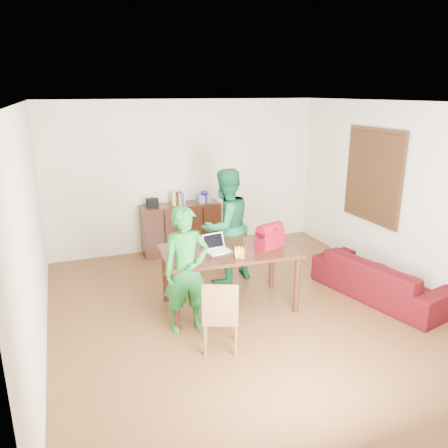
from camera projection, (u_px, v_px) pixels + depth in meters
name	position (u px, v px, depth m)	size (l,w,h in m)	color
room	(245.00, 215.00, 5.59)	(5.20, 5.70, 2.90)	#412410
table	(229.00, 257.00, 5.78)	(1.82, 1.10, 0.82)	black
chair	(221.00, 329.00, 4.93)	(0.50, 0.49, 0.87)	brown
person_near	(186.00, 270.00, 5.20)	(0.57, 0.37, 1.56)	#166422
person_far	(226.00, 226.00, 6.55)	(0.85, 0.67, 1.76)	#135930
laptop	(219.00, 249.00, 5.65)	(0.34, 0.26, 0.21)	white
bananas	(239.00, 256.00, 5.43)	(0.17, 0.11, 0.06)	gold
bottle	(243.00, 252.00, 5.42)	(0.06, 0.06, 0.17)	brown
red_bag	(270.00, 238.00, 5.81)	(0.36, 0.21, 0.26)	maroon
sofa	(380.00, 278.00, 6.19)	(1.96, 0.76, 0.57)	#390A07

